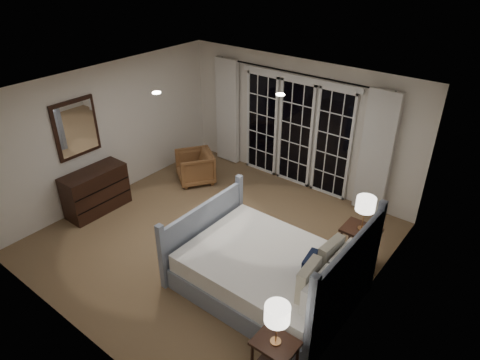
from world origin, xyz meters
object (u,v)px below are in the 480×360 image
Objects in this scene: bed at (270,271)px; lamp_right at (366,205)px; dresser at (96,191)px; lamp_left at (277,314)px; armchair at (195,167)px; nightstand_right at (359,242)px; nightstand_left at (275,355)px.

bed is 1.64m from lamp_right.
bed is 2.08× the size of dresser.
bed is 4.43× the size of lamp_right.
bed is 4.49× the size of lamp_left.
lamp_right is at bearing 18.78° from dresser.
lamp_left is (0.84, -1.13, 0.68)m from bed.
lamp_left is 0.74× the size of armchair.
nightstand_right is (0.74, 1.25, 0.11)m from bed.
lamp_left is 4.76m from armchair.
bed is 1.56m from lamp_left.
armchair is (-3.71, 0.38, -0.78)m from lamp_right.
nightstand_left is at bearing -87.46° from lamp_right.
bed is 3.65m from dresser.
nightstand_left is at bearing -87.46° from nightstand_right.
dresser reaches higher than armchair.
bed is 1.41m from nightstand_left.
lamp_right is at bearing 92.54° from lamp_left.
dresser is at bearing 168.78° from lamp_left.
armchair is at bearing 144.09° from lamp_left.
dresser is (-4.38, -1.49, -0.70)m from lamp_right.
nightstand_right reaches higher than nightstand_left.
lamp_left reaches higher than nightstand_right.
armchair is 0.62× the size of dresser.
nightstand_right is at bearing 18.78° from dresser.
nightstand_right is 0.60× the size of dresser.
bed is at bearing 3.70° from dresser.
nightstand_right is 0.66m from lamp_right.
armchair is at bearing 151.14° from bed.
nightstand_left is at bearing -11.22° from dresser.
armchair is (-2.97, 1.64, -0.02)m from bed.
armchair is at bearing 174.09° from lamp_right.
nightstand_left is 0.63m from lamp_left.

